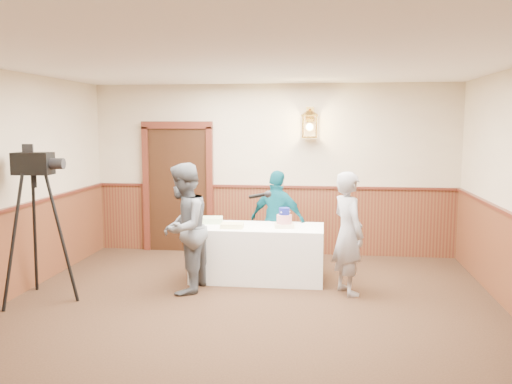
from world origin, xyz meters
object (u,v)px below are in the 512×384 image
baker (348,233)px  assistant_p (278,221)px  tiered_cake (284,220)px  sheet_cake_yellow (232,226)px  interviewer (184,228)px  display_table (258,253)px  sheet_cake_green (210,220)px  tv_camera_rig (37,235)px

baker → assistant_p: baker is taller
tiered_cake → sheet_cake_yellow: 0.72m
interviewer → display_table: bearing=132.7°
sheet_cake_yellow → assistant_p: 0.87m
tiered_cake → sheet_cake_green: 1.09m
display_table → tv_camera_rig: (-2.54, -1.24, 0.44)m
sheet_cake_green → interviewer: size_ratio=0.21×
sheet_cake_green → display_table: bearing=-13.8°
baker → display_table: bearing=41.1°
sheet_cake_yellow → sheet_cake_green: sheet_cake_green is taller
baker → tiered_cake: bearing=34.2°
sheet_cake_green → tv_camera_rig: (-1.84, -1.42, 0.03)m
baker → tv_camera_rig: (-3.75, -0.76, 0.03)m
interviewer → tv_camera_rig: size_ratio=0.92×
display_table → assistant_p: (0.23, 0.51, 0.36)m
interviewer → tv_camera_rig: bearing=-66.4°
tiered_cake → interviewer: 1.40m
display_table → baker: (1.21, -0.49, 0.41)m
display_table → baker: size_ratio=1.15×
display_table → tv_camera_rig: tv_camera_rig is taller
sheet_cake_yellow → interviewer: bearing=-135.9°
display_table → sheet_cake_green: bearing=166.2°
sheet_cake_green → baker: (1.91, -0.66, -0.01)m
tiered_cake → assistant_p: assistant_p is taller
tiered_cake → sheet_cake_yellow: tiered_cake is taller
sheet_cake_green → baker: size_ratio=0.22×
interviewer → tv_camera_rig: (-1.67, -0.57, -0.02)m
sheet_cake_yellow → tv_camera_rig: (-2.21, -1.09, 0.03)m
tiered_cake → tv_camera_rig: 3.15m
sheet_cake_yellow → assistant_p: assistant_p is taller
sheet_cake_green → assistant_p: bearing=19.7°
display_table → tv_camera_rig: 2.86m
sheet_cake_yellow → interviewer: 0.75m
interviewer → assistant_p: interviewer is taller
tiered_cake → sheet_cake_green: tiered_cake is taller
assistant_p → interviewer: bearing=69.3°
tiered_cake → sheet_cake_yellow: size_ratio=0.98×
tiered_cake → assistant_p: bearing=104.5°
interviewer → assistant_p: size_ratio=1.12×
tv_camera_rig → baker: bearing=8.2°
interviewer → tv_camera_rig: tv_camera_rig is taller
baker → tv_camera_rig: 3.83m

